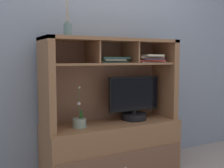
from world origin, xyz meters
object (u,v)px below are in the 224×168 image
(magazine_stack_left, at_px, (111,60))
(potted_orchid, at_px, (79,122))
(media_console, at_px, (112,134))
(magazine_stack_centre, at_px, (148,59))
(diffuser_bottle, at_px, (68,30))
(tv_monitor, at_px, (134,102))

(magazine_stack_left, bearing_deg, potted_orchid, -171.32)
(media_console, xyz_separation_m, potted_orchid, (-0.35, -0.02, 0.16))
(magazine_stack_centre, bearing_deg, magazine_stack_left, 169.79)
(potted_orchid, height_order, diffuser_bottle, diffuser_bottle)
(media_console, distance_m, tv_monitor, 0.39)
(potted_orchid, xyz_separation_m, magazine_stack_centre, (0.74, -0.01, 0.57))
(potted_orchid, bearing_deg, media_console, 4.05)
(media_console, bearing_deg, magazine_stack_centre, -5.69)
(magazine_stack_centre, bearing_deg, media_console, 174.31)
(media_console, relative_size, tv_monitor, 2.36)
(potted_orchid, relative_size, magazine_stack_left, 1.20)
(media_console, height_order, magazine_stack_left, media_console)
(media_console, relative_size, potted_orchid, 3.63)
(magazine_stack_left, bearing_deg, media_console, -108.16)
(media_console, relative_size, diffuser_bottle, 4.03)
(tv_monitor, relative_size, potted_orchid, 1.54)
(tv_monitor, distance_m, potted_orchid, 0.62)
(tv_monitor, height_order, diffuser_bottle, diffuser_bottle)
(magazine_stack_centre, distance_m, diffuser_bottle, 0.86)
(magazine_stack_left, xyz_separation_m, magazine_stack_centre, (0.38, -0.07, 0.01))
(magazine_stack_left, height_order, diffuser_bottle, diffuser_bottle)
(potted_orchid, relative_size, magazine_stack_centre, 1.08)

